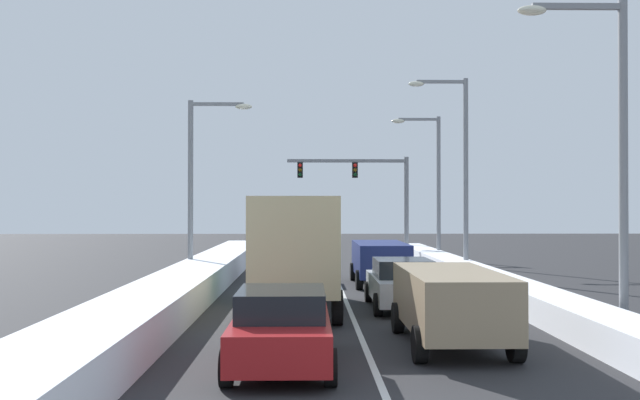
# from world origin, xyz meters

# --- Properties ---
(ground_plane) EXTENTS (120.00, 120.00, 0.00)m
(ground_plane) POSITION_xyz_m (0.00, 14.50, 0.00)
(ground_plane) COLOR #28282B
(lane_stripe_between_right_lane_and_center_lane) EXTENTS (0.14, 39.88, 0.01)m
(lane_stripe_between_right_lane_and_center_lane) POSITION_xyz_m (-0.00, 18.13, 0.00)
(lane_stripe_between_right_lane_and_center_lane) COLOR silver
(lane_stripe_between_right_lane_and_center_lane) RESTS_ON ground
(snow_bank_right_shoulder) EXTENTS (1.38, 39.88, 0.74)m
(snow_bank_right_shoulder) POSITION_xyz_m (5.30, 18.13, 0.37)
(snow_bank_right_shoulder) COLOR white
(snow_bank_right_shoulder) RESTS_ON ground
(snow_bank_left_shoulder) EXTENTS (1.99, 39.88, 0.93)m
(snow_bank_left_shoulder) POSITION_xyz_m (-5.30, 18.13, 0.46)
(snow_bank_left_shoulder) COLOR white
(snow_bank_left_shoulder) RESTS_ON ground
(suv_tan_right_lane_nearest) EXTENTS (2.16, 4.90, 1.67)m
(suv_tan_right_lane_nearest) POSITION_xyz_m (1.91, 7.82, 1.02)
(suv_tan_right_lane_nearest) COLOR #937F60
(suv_tan_right_lane_nearest) RESTS_ON ground
(sedan_silver_right_lane_second) EXTENTS (2.00, 4.50, 1.51)m
(sedan_silver_right_lane_second) POSITION_xyz_m (1.61, 13.68, 0.76)
(sedan_silver_right_lane_second) COLOR #B7BABF
(sedan_silver_right_lane_second) RESTS_ON ground
(suv_navy_right_lane_third) EXTENTS (2.16, 4.90, 1.67)m
(suv_navy_right_lane_third) POSITION_xyz_m (1.63, 20.34, 1.02)
(suv_navy_right_lane_third) COLOR navy
(suv_navy_right_lane_third) RESTS_ON ground
(sedan_red_center_lane_nearest) EXTENTS (2.00, 4.50, 1.51)m
(sedan_red_center_lane_nearest) POSITION_xyz_m (-1.76, 5.81, 0.76)
(sedan_red_center_lane_nearest) COLOR maroon
(sedan_red_center_lane_nearest) RESTS_ON ground
(box_truck_center_lane_second) EXTENTS (2.53, 7.20, 3.36)m
(box_truck_center_lane_second) POSITION_xyz_m (-1.61, 13.11, 1.90)
(box_truck_center_lane_second) COLOR #1E5633
(box_truck_center_lane_second) RESTS_ON ground
(sedan_charcoal_center_lane_third) EXTENTS (2.00, 4.50, 1.51)m
(sedan_charcoal_center_lane_third) POSITION_xyz_m (-1.85, 21.72, 0.76)
(sedan_charcoal_center_lane_third) COLOR #38383D
(sedan_charcoal_center_lane_third) RESTS_ON ground
(traffic_light_gantry) EXTENTS (7.54, 0.47, 6.20)m
(traffic_light_gantry) POSITION_xyz_m (2.57, 36.24, 4.50)
(traffic_light_gantry) COLOR slate
(traffic_light_gantry) RESTS_ON ground
(street_lamp_right_near) EXTENTS (2.66, 0.36, 8.06)m
(street_lamp_right_near) POSITION_xyz_m (5.97, 9.06, 4.83)
(street_lamp_right_near) COLOR gray
(street_lamp_right_near) RESTS_ON ground
(street_lamp_right_mid) EXTENTS (2.66, 0.36, 8.80)m
(street_lamp_right_mid) POSITION_xyz_m (5.43, 23.56, 5.22)
(street_lamp_right_mid) COLOR gray
(street_lamp_right_mid) RESTS_ON ground
(street_lamp_right_far) EXTENTS (2.66, 0.36, 8.02)m
(street_lamp_right_far) POSITION_xyz_m (5.53, 30.81, 4.81)
(street_lamp_right_far) COLOR gray
(street_lamp_right_far) RESTS_ON ground
(street_lamp_left_mid) EXTENTS (2.66, 0.36, 7.51)m
(street_lamp_left_mid) POSITION_xyz_m (-5.72, 21.74, 4.54)
(street_lamp_left_mid) COLOR gray
(street_lamp_left_mid) RESTS_ON ground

